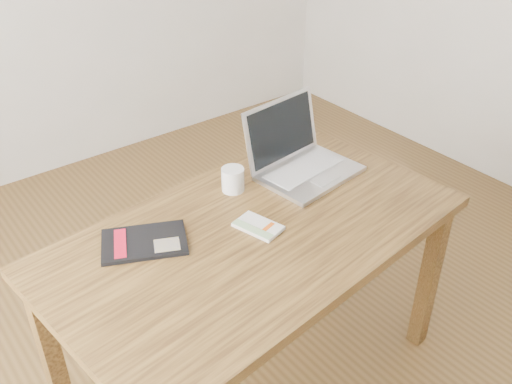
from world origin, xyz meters
TOP-DOWN VIEW (x-y plane):
  - room at (-0.07, 0.00)m, footprint 4.04×4.04m
  - desk at (-0.17, -0.14)m, footprint 1.50×0.96m
  - white_guidebook at (-0.15, -0.14)m, footprint 0.14×0.18m
  - black_guidebook at (-0.50, 0.02)m, footprint 0.33×0.28m
  - laptop at (0.21, 0.07)m, footprint 0.41×0.36m
  - coffee_mug at (-0.08, 0.11)m, footprint 0.12×0.09m

SIDE VIEW (x-z plane):
  - desk at x=-0.17m, z-range 0.29..1.04m
  - white_guidebook at x=-0.15m, z-range 0.75..0.76m
  - black_guidebook at x=-0.50m, z-range 0.75..0.76m
  - coffee_mug at x=-0.08m, z-range 0.75..0.84m
  - laptop at x=0.21m, z-range 0.67..0.94m
  - room at x=-0.07m, z-range 0.01..2.71m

